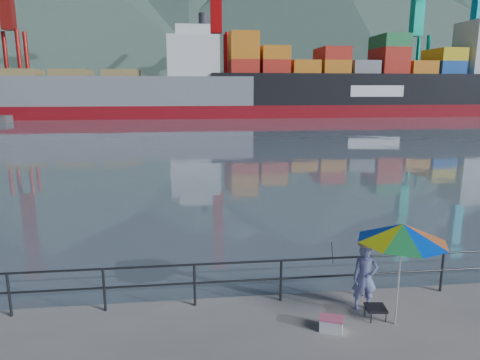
# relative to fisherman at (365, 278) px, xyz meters

# --- Properties ---
(harbor_water) EXTENTS (500.00, 280.00, 0.00)m
(harbor_water) POSITION_rel_fisherman_xyz_m (-2.77, 128.90, -0.76)
(harbor_water) COLOR slate
(harbor_water) RESTS_ON ground
(far_dock) EXTENTS (200.00, 40.00, 0.40)m
(far_dock) POSITION_rel_fisherman_xyz_m (7.23, 91.90, -0.76)
(far_dock) COLOR #514F4C
(far_dock) RESTS_ON ground
(guardrail) EXTENTS (22.00, 0.06, 1.03)m
(guardrail) POSITION_rel_fisherman_xyz_m (-2.77, 0.60, -0.24)
(guardrail) COLOR #2D3033
(guardrail) RESTS_ON ground
(mountains) EXTENTS (600.00, 332.80, 80.00)m
(mountains) POSITION_rel_fisherman_xyz_m (36.05, 206.65, 34.79)
(mountains) COLOR #385147
(mountains) RESTS_ON ground
(port_cranes) EXTENTS (116.00, 28.00, 38.40)m
(port_cranes) POSITION_rel_fisherman_xyz_m (28.23, 82.90, 15.24)
(port_cranes) COLOR red
(port_cranes) RESTS_ON ground
(container_stacks) EXTENTS (58.00, 5.40, 7.80)m
(container_stacks) POSITION_rel_fisherman_xyz_m (33.73, 92.44, 2.48)
(container_stacks) COLOR #194CA5
(container_stacks) RESTS_ON ground
(fisherman) EXTENTS (0.60, 0.44, 1.52)m
(fisherman) POSITION_rel_fisherman_xyz_m (0.00, 0.00, 0.00)
(fisherman) COLOR navy
(fisherman) RESTS_ON ground
(beach_umbrella) EXTENTS (1.93, 1.93, 2.22)m
(beach_umbrella) POSITION_rel_fisherman_xyz_m (0.42, -0.70, 1.28)
(beach_umbrella) COLOR white
(beach_umbrella) RESTS_ON ground
(folding_stool) EXTENTS (0.48, 0.48, 0.27)m
(folding_stool) POSITION_rel_fisherman_xyz_m (0.09, -0.44, -0.61)
(folding_stool) COLOR black
(folding_stool) RESTS_ON ground
(cooler_bag) EXTENTS (0.54, 0.46, 0.26)m
(cooler_bag) POSITION_rel_fisherman_xyz_m (-1.01, -0.78, -0.63)
(cooler_bag) COLOR silver
(cooler_bag) RESTS_ON ground
(fishing_rod) EXTENTS (0.66, 1.64, 1.24)m
(fishing_rod) POSITION_rel_fisherman_xyz_m (-0.38, 1.09, -0.76)
(fishing_rod) COLOR black
(fishing_rod) RESTS_ON ground
(bulk_carrier) EXTENTS (57.10, 9.88, 14.50)m
(bulk_carrier) POSITION_rel_fisherman_xyz_m (-18.98, 71.80, 3.29)
(bulk_carrier) COLOR maroon
(bulk_carrier) RESTS_ON ground
(container_ship) EXTENTS (59.79, 9.97, 18.10)m
(container_ship) POSITION_rel_fisherman_xyz_m (31.91, 72.02, 5.08)
(container_ship) COLOR maroon
(container_ship) RESTS_ON ground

